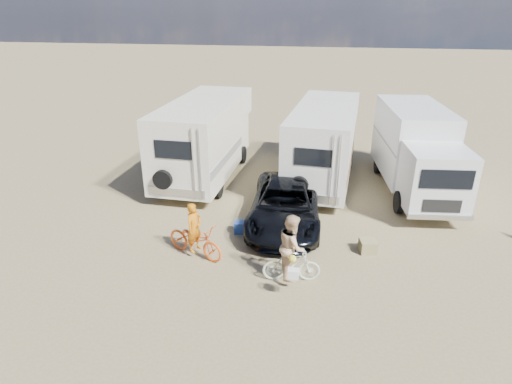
% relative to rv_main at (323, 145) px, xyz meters
% --- Properties ---
extents(ground, '(140.00, 140.00, 0.00)m').
position_rel_rv_main_xyz_m(ground, '(0.13, -7.23, -1.61)').
color(ground, '#8E7C55').
rests_on(ground, ground).
extents(rv_main, '(2.94, 6.89, 3.21)m').
position_rel_rv_main_xyz_m(rv_main, '(0.00, 0.00, 0.00)').
color(rv_main, silver).
rests_on(rv_main, ground).
extents(rv_left, '(2.76, 6.94, 3.33)m').
position_rel_rv_main_xyz_m(rv_left, '(-5.02, -0.37, 0.06)').
color(rv_left, white).
rests_on(rv_left, ground).
extents(box_truck, '(2.91, 6.90, 3.28)m').
position_rel_rv_main_xyz_m(box_truck, '(3.67, -0.53, 0.03)').
color(box_truck, silver).
rests_on(box_truck, ground).
extents(dark_suv, '(2.58, 5.22, 1.42)m').
position_rel_rv_main_xyz_m(dark_suv, '(-1.10, -4.14, -0.89)').
color(dark_suv, black).
rests_on(dark_suv, ground).
extents(bike_man, '(2.10, 1.41, 1.04)m').
position_rel_rv_main_xyz_m(bike_man, '(-3.54, -6.69, -1.08)').
color(bike_man, '#DB4D11').
rests_on(bike_man, ground).
extents(bike_woman, '(1.64, 0.67, 0.96)m').
position_rel_rv_main_xyz_m(bike_woman, '(-0.56, -7.49, -1.13)').
color(bike_woman, beige).
rests_on(bike_woman, ground).
extents(rider_man, '(0.56, 0.66, 1.54)m').
position_rel_rv_main_xyz_m(rider_man, '(-3.54, -6.69, -0.83)').
color(rider_man, '#C76A0B').
rests_on(rider_man, ground).
extents(rider_woman, '(0.81, 0.98, 1.83)m').
position_rel_rv_main_xyz_m(rider_woman, '(-0.56, -7.49, -0.69)').
color(rider_woman, tan).
rests_on(rider_woman, ground).
extents(cooler, '(0.54, 0.42, 0.39)m').
position_rel_rv_main_xyz_m(cooler, '(-2.46, -5.06, -1.41)').
color(cooler, navy).
rests_on(cooler, ground).
extents(crate, '(0.57, 0.57, 0.39)m').
position_rel_rv_main_xyz_m(crate, '(1.62, -5.58, -1.41)').
color(crate, olive).
rests_on(crate, ground).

